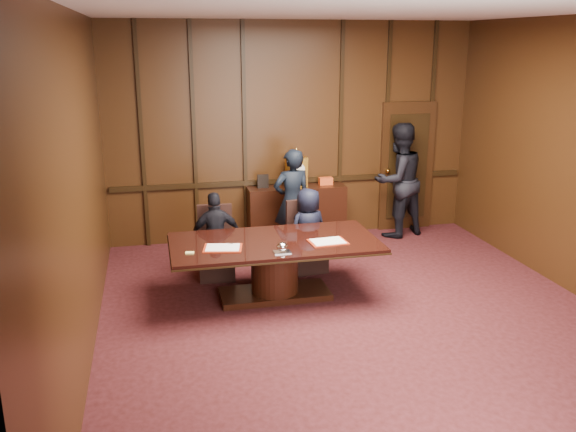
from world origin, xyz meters
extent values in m
plane|color=black|center=(0.00, 0.00, 0.00)|extent=(7.00, 7.00, 0.00)
plane|color=silver|center=(0.00, 0.00, 3.50)|extent=(7.00, 7.00, 0.00)
cube|color=black|center=(0.00, 3.50, 1.75)|extent=(6.00, 0.04, 3.50)
cube|color=black|center=(-3.00, 0.00, 1.75)|extent=(0.04, 7.00, 3.50)
cube|color=black|center=(0.00, 3.47, 0.95)|extent=(5.90, 0.05, 0.08)
cube|color=black|center=(2.00, 3.46, 1.10)|extent=(0.95, 0.06, 2.20)
sphere|color=gold|center=(1.63, 3.39, 1.05)|extent=(0.08, 0.08, 0.08)
cube|color=black|center=(0.00, 3.26, 0.45)|extent=(1.60, 0.45, 0.90)
cube|color=black|center=(-0.70, 3.26, 0.03)|extent=(0.12, 0.40, 0.06)
cube|color=black|center=(0.70, 3.26, 0.03)|extent=(0.12, 0.40, 0.06)
cube|color=gold|center=(0.00, 3.26, 1.14)|extent=(0.34, 0.18, 0.48)
cylinder|color=white|center=(0.00, 3.16, 1.20)|extent=(0.22, 0.03, 0.22)
cone|color=gold|center=(0.00, 3.26, 1.46)|extent=(0.14, 0.14, 0.16)
cube|color=black|center=(-0.55, 3.28, 1.01)|extent=(0.18, 0.04, 0.22)
cube|color=#EA4B1B|center=(0.50, 3.28, 0.96)|extent=(0.22, 0.12, 0.12)
cube|color=black|center=(-0.83, 1.01, 0.04)|extent=(1.40, 0.60, 0.08)
cylinder|color=black|center=(-0.83, 1.01, 0.39)|extent=(0.60, 0.60, 0.62)
cube|color=black|center=(-0.83, 1.01, 0.71)|extent=(2.62, 1.32, 0.02)
cube|color=black|center=(-0.83, 1.01, 0.73)|extent=(2.60, 1.30, 0.06)
cube|color=#A1260E|center=(-1.50, 0.86, 0.77)|extent=(0.52, 0.41, 0.01)
cube|color=white|center=(-1.50, 0.86, 0.78)|extent=(0.45, 0.35, 0.01)
cube|color=#A1260E|center=(-0.19, 0.80, 0.77)|extent=(0.48, 0.36, 0.01)
cube|color=white|center=(-0.19, 0.80, 0.78)|extent=(0.42, 0.31, 0.01)
cube|color=white|center=(-0.83, 0.56, 0.77)|extent=(0.20, 0.14, 0.01)
ellipsoid|color=white|center=(-0.83, 0.56, 0.82)|extent=(0.13, 0.13, 0.10)
cube|color=#ECE073|center=(-1.90, 0.77, 0.77)|extent=(0.11, 0.09, 0.01)
cube|color=black|center=(-1.48, 1.86, 0.23)|extent=(0.51, 0.51, 0.46)
cube|color=black|center=(-1.46, 2.07, 0.72)|extent=(0.48, 0.09, 0.55)
cylinder|color=black|center=(-1.68, 1.66, 0.12)|extent=(0.04, 0.04, 0.23)
cylinder|color=black|center=(-1.28, 2.06, 0.12)|extent=(0.04, 0.04, 0.23)
cube|color=black|center=(-0.18, 1.86, 0.23)|extent=(0.54, 0.54, 0.46)
cube|color=black|center=(-0.21, 2.06, 0.72)|extent=(0.48, 0.12, 0.55)
cylinder|color=black|center=(-0.38, 1.66, 0.12)|extent=(0.04, 0.04, 0.23)
cylinder|color=black|center=(0.02, 2.06, 0.12)|extent=(0.04, 0.04, 0.23)
imported|color=black|center=(-1.48, 1.81, 0.61)|extent=(0.73, 0.34, 1.23)
imported|color=black|center=(-0.18, 1.81, 0.61)|extent=(0.68, 0.55, 1.21)
imported|color=black|center=(-0.22, 2.63, 0.82)|extent=(0.64, 0.47, 1.63)
imported|color=black|center=(1.70, 3.10, 0.95)|extent=(1.10, 0.97, 1.90)
camera|label=1|loc=(-2.28, -6.12, 3.19)|focal=38.00mm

